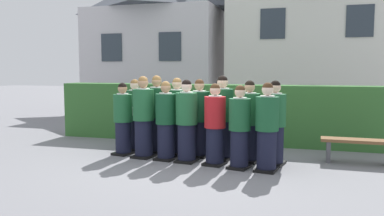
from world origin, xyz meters
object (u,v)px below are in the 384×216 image
(student_front_row_1, at_px, (144,119))
(student_rear_row_5, at_px, (249,123))
(student_rear_row_0, at_px, (135,116))
(student_rear_row_4, at_px, (222,119))
(student_front_row_3, at_px, (187,123))
(student_rear_row_6, at_px, (275,125))
(student_rear_row_3, at_px, (199,120))
(wooden_bench, at_px, (358,146))
(student_in_red_blazer, at_px, (215,126))
(student_front_row_0, at_px, (123,121))
(student_rear_row_1, at_px, (157,116))
(student_front_row_2, at_px, (166,122))
(student_front_row_5, at_px, (240,129))
(student_front_row_6, at_px, (267,129))
(student_rear_row_2, at_px, (177,118))

(student_front_row_1, bearing_deg, student_rear_row_5, 5.69)
(student_rear_row_0, bearing_deg, student_rear_row_4, -9.47)
(student_front_row_3, distance_m, student_rear_row_0, 1.66)
(student_front_row_3, relative_size, student_rear_row_6, 1.01)
(student_rear_row_3, height_order, wooden_bench, student_rear_row_3)
(student_in_red_blazer, bearing_deg, wooden_bench, 18.06)
(student_front_row_0, height_order, student_rear_row_1, student_rear_row_1)
(student_rear_row_0, height_order, student_rear_row_3, student_rear_row_3)
(student_rear_row_3, bearing_deg, student_rear_row_4, -8.65)
(student_front_row_0, relative_size, student_rear_row_5, 0.96)
(student_front_row_2, height_order, student_rear_row_3, student_rear_row_3)
(student_front_row_5, height_order, student_rear_row_4, student_rear_row_4)
(student_rear_row_0, distance_m, student_rear_row_5, 2.69)
(student_front_row_1, bearing_deg, student_front_row_5, -9.54)
(student_rear_row_6, relative_size, wooden_bench, 1.15)
(student_rear_row_1, height_order, student_rear_row_5, student_rear_row_1)
(student_rear_row_3, bearing_deg, student_front_row_5, -37.03)
(student_in_red_blazer, bearing_deg, student_front_row_1, 171.99)
(student_front_row_0, bearing_deg, student_rear_row_5, 1.89)
(student_rear_row_1, relative_size, student_rear_row_3, 1.04)
(student_rear_row_1, height_order, wooden_bench, student_rear_row_1)
(student_rear_row_0, bearing_deg, student_rear_row_6, -9.78)
(student_front_row_0, xyz_separation_m, student_front_row_2, (1.05, -0.20, 0.02))
(student_rear_row_1, bearing_deg, student_rear_row_4, -9.17)
(student_rear_row_4, distance_m, wooden_bench, 2.69)
(student_front_row_6, distance_m, wooden_bench, 2.01)
(student_front_row_6, bearing_deg, student_rear_row_6, 79.90)
(student_front_row_0, xyz_separation_m, wooden_bench, (4.76, 0.52, -0.39))
(student_rear_row_0, xyz_separation_m, student_rear_row_3, (1.59, -0.27, 0.01))
(student_in_red_blazer, bearing_deg, student_rear_row_5, 36.42)
(student_front_row_2, bearing_deg, student_front_row_0, 169.44)
(student_front_row_6, relative_size, student_rear_row_2, 0.97)
(student_rear_row_0, bearing_deg, student_front_row_6, -19.20)
(student_front_row_5, bearing_deg, student_rear_row_2, 150.87)
(student_front_row_0, distance_m, student_rear_row_4, 2.14)
(student_rear_row_4, bearing_deg, student_rear_row_0, 170.53)
(student_front_row_3, height_order, student_rear_row_4, student_rear_row_4)
(student_rear_row_3, bearing_deg, student_front_row_0, -171.00)
(student_in_red_blazer, relative_size, student_front_row_6, 0.98)
(student_front_row_3, bearing_deg, student_rear_row_2, 123.17)
(student_in_red_blazer, relative_size, student_rear_row_0, 0.97)
(student_front_row_0, relative_size, student_front_row_6, 0.97)
(student_front_row_5, bearing_deg, student_front_row_1, 170.46)
(student_rear_row_1, distance_m, student_rear_row_2, 0.50)
(student_front_row_2, bearing_deg, student_rear_row_3, 38.06)
(student_rear_row_3, distance_m, student_rear_row_5, 1.08)
(student_front_row_0, relative_size, student_front_row_5, 1.00)
(student_rear_row_0, bearing_deg, wooden_bench, -0.13)
(student_front_row_1, relative_size, student_rear_row_0, 1.05)
(student_front_row_2, relative_size, student_rear_row_1, 0.94)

